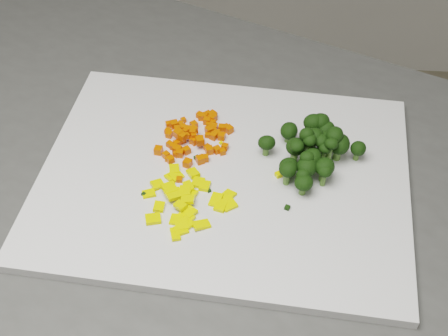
# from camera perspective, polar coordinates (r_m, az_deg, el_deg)

# --- Properties ---
(counter_block) EXTENTS (1.23, 1.07, 0.90)m
(counter_block) POSITION_cam_1_polar(r_m,az_deg,el_deg) (1.20, -2.70, -15.11)
(counter_block) COLOR #434341
(counter_block) RESTS_ON ground
(cutting_board) EXTENTS (0.50, 0.40, 0.01)m
(cutting_board) POSITION_cam_1_polar(r_m,az_deg,el_deg) (0.81, -0.00, -0.81)
(cutting_board) COLOR silver
(cutting_board) RESTS_ON counter_block
(carrot_pile) EXTENTS (0.11, 0.11, 0.03)m
(carrot_pile) POSITION_cam_1_polar(r_m,az_deg,el_deg) (0.85, -2.92, 3.39)
(carrot_pile) COLOR #DF4102
(carrot_pile) RESTS_ON cutting_board
(pepper_pile) EXTENTS (0.12, 0.12, 0.02)m
(pepper_pile) POSITION_cam_1_polar(r_m,az_deg,el_deg) (0.77, -3.32, -2.54)
(pepper_pile) COLOR yellow
(pepper_pile) RESTS_ON cutting_board
(broccoli_pile) EXTENTS (0.13, 0.13, 0.06)m
(broccoli_pile) POSITION_cam_1_polar(r_m,az_deg,el_deg) (0.81, 8.18, 1.94)
(broccoli_pile) COLOR black
(broccoli_pile) RESTS_ON cutting_board
(carrot_cube_0) EXTENTS (0.01, 0.01, 0.01)m
(carrot_cube_0) POSITION_cam_1_polar(r_m,az_deg,el_deg) (0.85, -0.21, 2.91)
(carrot_cube_0) COLOR #DF4102
(carrot_cube_0) RESTS_ON carrot_pile
(carrot_cube_1) EXTENTS (0.01, 0.01, 0.01)m
(carrot_cube_1) POSITION_cam_1_polar(r_m,az_deg,el_deg) (0.85, -2.80, 2.57)
(carrot_cube_1) COLOR #DF4102
(carrot_cube_1) RESTS_ON carrot_pile
(carrot_cube_2) EXTENTS (0.01, 0.01, 0.01)m
(carrot_cube_2) POSITION_cam_1_polar(r_m,az_deg,el_deg) (0.85, -2.20, 2.66)
(carrot_cube_2) COLOR #DF4102
(carrot_cube_2) RESTS_ON carrot_pile
(carrot_cube_3) EXTENTS (0.01, 0.01, 0.01)m
(carrot_cube_3) POSITION_cam_1_polar(r_m,az_deg,el_deg) (0.88, -1.02, 4.18)
(carrot_cube_3) COLOR #DF4102
(carrot_cube_3) RESTS_ON carrot_pile
(carrot_cube_4) EXTENTS (0.01, 0.01, 0.01)m
(carrot_cube_4) POSITION_cam_1_polar(r_m,az_deg,el_deg) (0.85, -3.93, 2.65)
(carrot_cube_4) COLOR #DF4102
(carrot_cube_4) RESTS_ON carrot_pile
(carrot_cube_5) EXTENTS (0.01, 0.01, 0.01)m
(carrot_cube_5) POSITION_cam_1_polar(r_m,az_deg,el_deg) (0.85, -0.97, 2.93)
(carrot_cube_5) COLOR #DF4102
(carrot_cube_5) RESTS_ON carrot_pile
(carrot_cube_6) EXTENTS (0.01, 0.01, 0.01)m
(carrot_cube_6) POSITION_cam_1_polar(r_m,az_deg,el_deg) (0.84, -3.44, 2.95)
(carrot_cube_6) COLOR #DF4102
(carrot_cube_6) RESTS_ON carrot_pile
(carrot_cube_7) EXTENTS (0.01, 0.01, 0.01)m
(carrot_cube_7) POSITION_cam_1_polar(r_m,az_deg,el_deg) (0.88, -1.56, 4.33)
(carrot_cube_7) COLOR #DF4102
(carrot_cube_7) RESTS_ON carrot_pile
(carrot_cube_8) EXTENTS (0.01, 0.01, 0.01)m
(carrot_cube_8) POSITION_cam_1_polar(r_m,az_deg,el_deg) (0.84, -3.82, 2.89)
(carrot_cube_8) COLOR #DF4102
(carrot_cube_8) RESTS_ON carrot_pile
(carrot_cube_9) EXTENTS (0.01, 0.01, 0.01)m
(carrot_cube_9) POSITION_cam_1_polar(r_m,az_deg,el_deg) (0.82, -1.73, 0.91)
(carrot_cube_9) COLOR #DF4102
(carrot_cube_9) RESTS_ON carrot_pile
(carrot_cube_10) EXTENTS (0.01, 0.01, 0.01)m
(carrot_cube_10) POSITION_cam_1_polar(r_m,az_deg,el_deg) (0.83, -1.36, 1.64)
(carrot_cube_10) COLOR #DF4102
(carrot_cube_10) RESTS_ON carrot_pile
(carrot_cube_11) EXTENTS (0.01, 0.01, 0.01)m
(carrot_cube_11) POSITION_cam_1_polar(r_m,az_deg,el_deg) (0.86, -1.01, 3.50)
(carrot_cube_11) COLOR #DF4102
(carrot_cube_11) RESTS_ON carrot_pile
(carrot_cube_12) EXTENTS (0.01, 0.01, 0.01)m
(carrot_cube_12) POSITION_cam_1_polar(r_m,az_deg,el_deg) (0.84, -1.52, 1.87)
(carrot_cube_12) COLOR #DF4102
(carrot_cube_12) RESTS_ON carrot_pile
(carrot_cube_13) EXTENTS (0.01, 0.01, 0.01)m
(carrot_cube_13) POSITION_cam_1_polar(r_m,az_deg,el_deg) (0.85, -3.36, 3.55)
(carrot_cube_13) COLOR #DF4102
(carrot_cube_13) RESTS_ON carrot_pile
(carrot_cube_14) EXTENTS (0.01, 0.01, 0.01)m
(carrot_cube_14) POSITION_cam_1_polar(r_m,az_deg,el_deg) (0.86, -0.63, 3.15)
(carrot_cube_14) COLOR #DF4102
(carrot_cube_14) RESTS_ON carrot_pile
(carrot_cube_15) EXTENTS (0.01, 0.01, 0.01)m
(carrot_cube_15) POSITION_cam_1_polar(r_m,az_deg,el_deg) (0.85, -2.77, 2.98)
(carrot_cube_15) COLOR #DF4102
(carrot_cube_15) RESTS_ON carrot_pile
(carrot_cube_16) EXTENTS (0.01, 0.01, 0.01)m
(carrot_cube_16) POSITION_cam_1_polar(r_m,az_deg,el_deg) (0.86, -1.53, 3.03)
(carrot_cube_16) COLOR #DF4102
(carrot_cube_16) RESTS_ON carrot_pile
(carrot_cube_17) EXTENTS (0.01, 0.01, 0.01)m
(carrot_cube_17) POSITION_cam_1_polar(r_m,az_deg,el_deg) (0.84, -4.20, 3.16)
(carrot_cube_17) COLOR #DF4102
(carrot_cube_17) RESTS_ON carrot_pile
(carrot_cube_18) EXTENTS (0.01, 0.01, 0.01)m
(carrot_cube_18) POSITION_cam_1_polar(r_m,az_deg,el_deg) (0.87, -0.91, 3.77)
(carrot_cube_18) COLOR #DF4102
(carrot_cube_18) RESTS_ON carrot_pile
(carrot_cube_19) EXTENTS (0.01, 0.01, 0.01)m
(carrot_cube_19) POSITION_cam_1_polar(r_m,az_deg,el_deg) (0.83, -3.44, 1.61)
(carrot_cube_19) COLOR #DF4102
(carrot_cube_19) RESTS_ON carrot_pile
(carrot_cube_20) EXTENTS (0.01, 0.01, 0.01)m
(carrot_cube_20) POSITION_cam_1_polar(r_m,az_deg,el_deg) (0.83, -0.64, 1.67)
(carrot_cube_20) COLOR #DF4102
(carrot_cube_20) RESTS_ON carrot_pile
(carrot_cube_21) EXTENTS (0.01, 0.01, 0.01)m
(carrot_cube_21) POSITION_cam_1_polar(r_m,az_deg,el_deg) (0.85, -3.51, 3.38)
(carrot_cube_21) COLOR #DF4102
(carrot_cube_21) RESTS_ON carrot_pile
(carrot_cube_22) EXTENTS (0.01, 0.01, 0.01)m
(carrot_cube_22) POSITION_cam_1_polar(r_m,az_deg,el_deg) (0.83, -1.37, 1.65)
(carrot_cube_22) COLOR #DF4102
(carrot_cube_22) RESTS_ON carrot_pile
(carrot_cube_23) EXTENTS (0.01, 0.01, 0.01)m
(carrot_cube_23) POSITION_cam_1_polar(r_m,az_deg,el_deg) (0.83, -4.07, 1.36)
(carrot_cube_23) COLOR #DF4102
(carrot_cube_23) RESTS_ON carrot_pile
(carrot_cube_24) EXTENTS (0.01, 0.01, 0.01)m
(carrot_cube_24) POSITION_cam_1_polar(r_m,az_deg,el_deg) (0.85, -2.08, 2.41)
(carrot_cube_24) COLOR #DF4102
(carrot_cube_24) RESTS_ON carrot_pile
(carrot_cube_25) EXTENTS (0.01, 0.01, 0.01)m
(carrot_cube_25) POSITION_cam_1_polar(r_m,az_deg,el_deg) (0.84, -4.67, 1.96)
(carrot_cube_25) COLOR #DF4102
(carrot_cube_25) RESTS_ON carrot_pile
(carrot_cube_26) EXTENTS (0.01, 0.01, 0.01)m
(carrot_cube_26) POSITION_cam_1_polar(r_m,az_deg,el_deg) (0.86, -5.06, 3.22)
(carrot_cube_26) COLOR #DF4102
(carrot_cube_26) RESTS_ON carrot_pile
(carrot_cube_27) EXTENTS (0.01, 0.01, 0.01)m
(carrot_cube_27) POSITION_cam_1_polar(r_m,az_deg,el_deg) (0.89, -1.81, 4.73)
(carrot_cube_27) COLOR #DF4102
(carrot_cube_27) RESTS_ON carrot_pile
(carrot_cube_28) EXTENTS (0.01, 0.01, 0.01)m
(carrot_cube_28) POSITION_cam_1_polar(r_m,az_deg,el_deg) (0.84, -6.02, 1.62)
(carrot_cube_28) COLOR #DF4102
(carrot_cube_28) RESTS_ON carrot_pile
(carrot_cube_29) EXTENTS (0.01, 0.01, 0.01)m
(carrot_cube_29) POSITION_cam_1_polar(r_m,az_deg,el_deg) (0.85, -2.88, 3.28)
(carrot_cube_29) COLOR #DF4102
(carrot_cube_29) RESTS_ON carrot_pile
(carrot_cube_30) EXTENTS (0.01, 0.01, 0.01)m
(carrot_cube_30) POSITION_cam_1_polar(r_m,az_deg,el_deg) (0.83, -0.16, 1.52)
(carrot_cube_30) COLOR #DF4102
(carrot_cube_30) RESTS_ON carrot_pile
(carrot_cube_31) EXTENTS (0.01, 0.01, 0.01)m
(carrot_cube_31) POSITION_cam_1_polar(r_m,az_deg,el_deg) (0.82, -4.94, 0.77)
(carrot_cube_31) COLOR #DF4102
(carrot_cube_31) RESTS_ON carrot_pile
(carrot_cube_32) EXTENTS (0.01, 0.01, 0.01)m
(carrot_cube_32) POSITION_cam_1_polar(r_m,az_deg,el_deg) (0.88, -1.05, 4.60)
(carrot_cube_32) COLOR #DF4102
(carrot_cube_32) RESTS_ON carrot_pile
(carrot_cube_33) EXTENTS (0.01, 0.01, 0.01)m
(carrot_cube_33) POSITION_cam_1_polar(r_m,az_deg,el_deg) (0.83, -5.31, 1.18)
(carrot_cube_33) COLOR #DF4102
(carrot_cube_33) RESTS_ON carrot_pile
(carrot_cube_34) EXTENTS (0.01, 0.01, 0.01)m
(carrot_cube_34) POSITION_cam_1_polar(r_m,az_deg,el_deg) (0.86, 0.46, 3.55)
(carrot_cube_34) COLOR #DF4102
(carrot_cube_34) RESTS_ON carrot_pile
(carrot_cube_35) EXTENTS (0.01, 0.01, 0.01)m
(carrot_cube_35) POSITION_cam_1_polar(r_m,az_deg,el_deg) (0.87, -5.17, 3.38)
(carrot_cube_35) COLOR #DF4102
(carrot_cube_35) RESTS_ON carrot_pile
(carrot_cube_36) EXTENTS (0.01, 0.01, 0.01)m
(carrot_cube_36) POSITION_cam_1_polar(r_m,az_deg,el_deg) (0.84, -2.22, 2.50)
(carrot_cube_36) COLOR #DF4102
(carrot_cube_36) RESTS_ON carrot_pile
(carrot_cube_37) EXTENTS (0.01, 0.01, 0.01)m
(carrot_cube_37) POSITION_cam_1_polar(r_m,az_deg,el_deg) (0.85, -4.99, 2.18)
(carrot_cube_37) COLOR #DF4102
(carrot_cube_37) RESTS_ON carrot_pile
(carrot_cube_38) EXTENTS (0.01, 0.01, 0.01)m
(carrot_cube_38) POSITION_cam_1_polar(r_m,az_deg,el_deg) (0.85, -2.69, 2.53)
(carrot_cube_38) COLOR #DF4102
(carrot_cube_38) RESTS_ON carrot_pile
(carrot_cube_39) EXTENTS (0.01, 0.01, 0.01)m
(carrot_cube_39) POSITION_cam_1_polar(r_m,az_deg,el_deg) (0.87, -4.56, 4.00)
(carrot_cube_39) COLOR #DF4102
(carrot_cube_39) RESTS_ON carrot_pile
(carrot_cube_40) EXTENTS (0.01, 0.01, 0.01)m
(carrot_cube_40) POSITION_cam_1_polar(r_m,az_deg,el_deg) (0.87, 0.18, 3.70)
(carrot_cube_40) COLOR #DF4102
(carrot_cube_40) RESTS_ON carrot_pile
(carrot_cube_41) EXTENTS (0.01, 0.01, 0.01)m
(carrot_cube_41) POSITION_cam_1_polar(r_m,az_deg,el_deg) (0.84, -4.29, 1.68)
(carrot_cube_41) COLOR #DF4102
(carrot_cube_41) RESTS_ON carrot_pile
(carrot_cube_42) EXTENTS (0.01, 0.01, 0.01)m
(carrot_cube_42) POSITION_cam_1_polar(r_m,az_deg,el_deg) (0.89, -2.24, 4.86)
(carrot_cube_42) COLOR #DF4102
(carrot_cube_42) RESTS_ON carrot_pile
(carrot_cube_43) EXTENTS (0.01, 0.01, 0.01)m
(carrot_cube_43) POSITION_cam_1_polar(r_m,az_deg,el_deg) (0.83, -4.39, 1.26)
(carrot_cube_43) COLOR #DF4102
(carrot_cube_43) RESTS_ON carrot_pile
(carrot_cube_44) EXTENTS (0.01, 0.01, 0.01)m
(carrot_cube_44) POSITION_cam_1_polar(r_m,az_deg,el_deg) (0.87, -1.43, 3.97)
(carrot_cube_44) COLOR #DF4102
(carrot_cube_44) RESTS_ON carrot_pile
(carrot_cube_45) EXTENTS (0.01, 0.01, 0.01)m
(carrot_cube_45) POSITION_cam_1_polar(r_m,az_deg,el_deg) (0.86, -1.35, 3.47)
(carrot_cube_45) COLOR #DF4102
(carrot_cube_45) RESTS_ON carrot_pile
(carrot_cube_46) EXTENTS (0.01, 0.01, 0.01)m
(carrot_cube_46) POSITION_cam_1_polar(r_m,az_deg,el_deg) (0.87, -2.78, 3.96)
(carrot_cube_46) COLOR #DF4102
(carrot_cube_46) RESTS_ON carrot_pile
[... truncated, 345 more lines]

